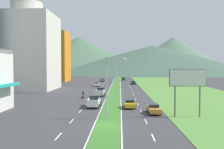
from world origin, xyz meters
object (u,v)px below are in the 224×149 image
car_5 (133,82)px  pickup_truck_0 (100,92)px  car_3 (154,109)px  car_4 (123,79)px  motorcycle_rider (83,95)px  billboard_roadside (188,80)px  pickup_truck_1 (94,101)px  car_1 (97,84)px  car_2 (102,80)px  street_lamp_near (109,83)px  street_lamp_mid (115,76)px  car_0 (130,104)px

car_5 → pickup_truck_0: (-10.38, -38.49, 0.25)m
car_3 → car_5: bearing=180.0°
car_4 → motorcycle_rider: 72.59m
billboard_roadside → pickup_truck_1: 17.84m
car_1 → car_2: 28.62m
street_lamp_near → street_lamp_mid: size_ratio=0.99×
car_2 → pickup_truck_0: 56.26m
billboard_roadside → car_3: (-4.58, 2.79, -4.70)m
car_0 → car_3: (3.63, -4.97, -0.00)m
street_lamp_near → car_4: (3.39, 94.29, -4.40)m
street_lamp_mid → pickup_truck_0: size_ratio=1.66×
street_lamp_mid → car_2: (-7.10, 57.56, -4.46)m
car_2 → motorcycle_rider: motorcycle_rider is taller
car_0 → car_3: size_ratio=0.88×
car_1 → pickup_truck_0: bearing=-173.0°
pickup_truck_0 → billboard_roadside: bearing=-150.2°
car_2 → car_5: (13.81, -17.67, 0.03)m
street_lamp_mid → car_0: size_ratio=2.17×
car_1 → motorcycle_rider: bearing=179.6°
car_1 → motorcycle_rider: motorcycle_rider is taller
car_0 → car_1: 46.96m
street_lamp_near → street_lamp_mid: bearing=89.3°
car_2 → street_lamp_mid: bearing=-173.0°
car_1 → car_4: car_1 is taller
car_3 → pickup_truck_0: bearing=-156.0°
car_1 → car_4: bearing=-14.5°
car_2 → motorcycle_rider: size_ratio=2.18×
street_lamp_mid → pickup_truck_1: (-3.49, -15.71, -4.18)m
car_0 → pickup_truck_1: bearing=-100.5°
billboard_roadside → car_1: billboard_roadside is taller
car_3 → pickup_truck_1: bearing=-121.3°
street_lamp_near → car_1: size_ratio=1.89×
street_lamp_near → pickup_truck_1: size_ratio=1.65×
street_lamp_mid → car_1: street_lamp_mid is taller
street_lamp_near → street_lamp_mid: (0.31, 26.18, 0.02)m
car_3 → car_4: bearing=-177.7°
street_lamp_mid → car_0: street_lamp_mid is taller
car_2 → car_3: bearing=-170.2°
car_2 → billboard_roadside: bearing=-167.4°
billboard_roadside → car_5: 64.91m
car_4 → pickup_truck_0: pickup_truck_0 is taller
car_1 → car_3: (13.74, -50.83, -0.01)m
car_1 → pickup_truck_1: size_ratio=0.87×
pickup_truck_0 → pickup_truck_1: size_ratio=1.00×
billboard_roadside → motorcycle_rider: (-18.57, 20.95, -4.73)m
car_1 → pickup_truck_0: pickup_truck_0 is taller
street_lamp_near → billboard_roadside: bearing=7.4°
billboard_roadside → car_0: (-8.21, 7.77, -4.70)m
car_0 → car_4: size_ratio=0.99×
pickup_truck_0 → pickup_truck_1: bearing=-179.4°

